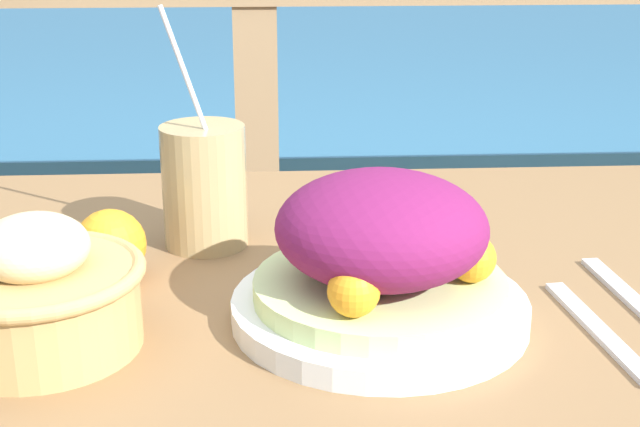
% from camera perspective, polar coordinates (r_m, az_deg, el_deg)
% --- Properties ---
extents(patio_table, '(1.11, 0.81, 0.76)m').
position_cam_1_polar(patio_table, '(0.83, -4.42, -12.53)').
color(patio_table, olive).
rests_on(patio_table, ground_plane).
extents(railing_fence, '(2.80, 0.08, 1.02)m').
position_cam_1_polar(railing_fence, '(1.49, -4.06, 7.01)').
color(railing_fence, '#937551').
rests_on(railing_fence, ground_plane).
extents(sea_backdrop, '(12.00, 4.00, 0.53)m').
position_cam_1_polar(sea_backdrop, '(4.04, -3.52, 7.66)').
color(sea_backdrop, teal).
rests_on(sea_backdrop, ground_plane).
extents(salad_plate, '(0.25, 0.25, 0.13)m').
position_cam_1_polar(salad_plate, '(0.73, 3.92, -2.96)').
color(salad_plate, silver).
rests_on(salad_plate, patio_table).
extents(drink_glass, '(0.08, 0.08, 0.24)m').
position_cam_1_polar(drink_glass, '(0.90, -7.41, 1.77)').
color(drink_glass, tan).
rests_on(drink_glass, patio_table).
extents(bread_basket, '(0.17, 0.17, 0.11)m').
position_cam_1_polar(bread_basket, '(0.72, -17.56, -4.88)').
color(bread_basket, tan).
rests_on(bread_basket, patio_table).
extents(fork, '(0.03, 0.18, 0.00)m').
position_cam_1_polar(fork, '(0.76, 17.40, -7.14)').
color(fork, silver).
rests_on(fork, patio_table).
extents(knife, '(0.03, 0.18, 0.00)m').
position_cam_1_polar(knife, '(0.83, 19.36, -5.23)').
color(knife, silver).
rests_on(knife, patio_table).
extents(orange_near_basket, '(0.07, 0.07, 0.07)m').
position_cam_1_polar(orange_near_basket, '(0.84, -13.27, -1.94)').
color(orange_near_basket, orange).
rests_on(orange_near_basket, patio_table).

